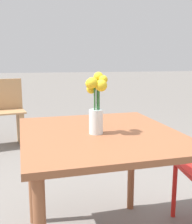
% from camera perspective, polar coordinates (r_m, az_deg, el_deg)
% --- Properties ---
extents(table_front, '(0.90, 0.99, 0.73)m').
position_cam_1_polar(table_front, '(1.55, 0.78, -7.57)').
color(table_front, brown).
rests_on(table_front, ground_plane).
extents(flower_vase, '(0.12, 0.12, 0.32)m').
position_cam_1_polar(flower_vase, '(1.46, 0.02, 1.46)').
color(flower_vase, silver).
rests_on(flower_vase, table_front).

